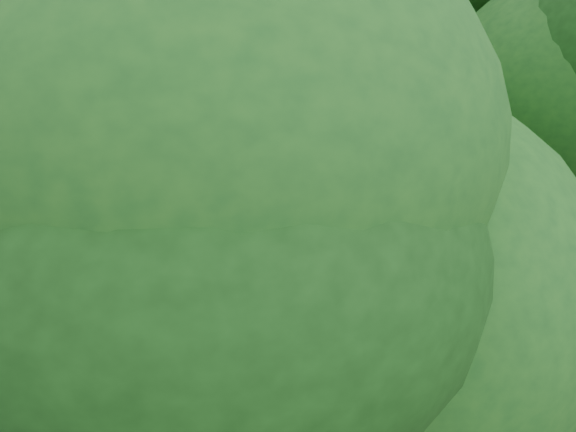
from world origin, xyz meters
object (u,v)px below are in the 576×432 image
backpack_left_d (370,376)px  duffel_right_khaki (443,359)px  backpack_right_c (504,415)px  backpack_right_d (460,379)px  kayak (115,151)px  sun_lounger (290,122)px  suitcase_on_boardwalk (400,407)px  lone_suitcase_on_sand (229,163)px

backpack_left_d → duffel_right_khaki: size_ratio=1.12×
backpack_right_c → backpack_right_d: bearing=105.3°
backpack_right_c → kayak: size_ratio=0.17×
backpack_right_d → duffel_right_khaki: size_ratio=0.92×
backpack_right_c → sun_lounger: 14.33m
backpack_left_d → sun_lounger: bearing=65.5°
suitcase_on_boardwalk → duffel_right_khaki: bearing=35.9°
sun_lounger → kayak: bearing=161.2°
backpack_right_c → backpack_right_d: 0.90m
duffel_right_khaki → kayak: 13.10m
duffel_right_khaki → suitcase_on_boardwalk: bearing=-148.0°
backpack_right_c → duffel_right_khaki: (0.07, 1.45, -0.11)m
lone_suitcase_on_sand → backpack_left_d: bearing=-101.7°
suitcase_on_boardwalk → lone_suitcase_on_sand: bearing=93.5°
backpack_right_c → duffel_right_khaki: bearing=99.8°
backpack_right_d → kayak: (-3.13, 13.24, -0.18)m
backpack_right_c → sun_lounger: backpack_right_c is taller
backpack_right_c → suitcase_on_boardwalk: 1.52m
suitcase_on_boardwalk → sun_lounger: bearing=80.6°
backpack_right_d → sun_lounger: (3.20, 13.08, -0.03)m
duffel_right_khaki → sun_lounger: 12.91m
backpack_right_c → kayak: bearing=115.1°
backpack_right_d → lone_suitcase_on_sand: 10.23m
backpack_right_d → suitcase_on_boardwalk: bearing=-175.2°
suitcase_on_boardwalk → backpack_right_d: bearing=15.8°
lone_suitcase_on_sand → sun_lounger: lone_suitcase_on_sand is taller
backpack_left_d → lone_suitcase_on_sand: size_ratio=0.81×
backpack_right_c → suitcase_on_boardwalk: suitcase_on_boardwalk is taller
backpack_left_d → duffel_right_khaki: backpack_left_d is taller
suitcase_on_boardwalk → kayak: bearing=107.2°
backpack_left_d → lone_suitcase_on_sand: (1.10, 9.60, -0.03)m
backpack_right_c → backpack_left_d: bearing=144.2°
suitcase_on_boardwalk → kayak: 13.52m
duffel_right_khaki → lone_suitcase_on_sand: lone_suitcase_on_sand is taller
duffel_right_khaki → kayak: (-3.24, 12.70, -0.11)m
backpack_right_c → sun_lounger: (3.15, 13.98, -0.08)m
duffel_right_khaki → backpack_right_c: bearing=-87.3°
sun_lounger → duffel_right_khaki: bearing=-121.1°
suitcase_on_boardwalk → lone_suitcase_on_sand: 10.42m
backpack_right_d → suitcase_on_boardwalk: size_ratio=0.74×
duffel_right_khaki → kayak: size_ratio=0.16×
lone_suitcase_on_sand → sun_lounger: 4.45m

